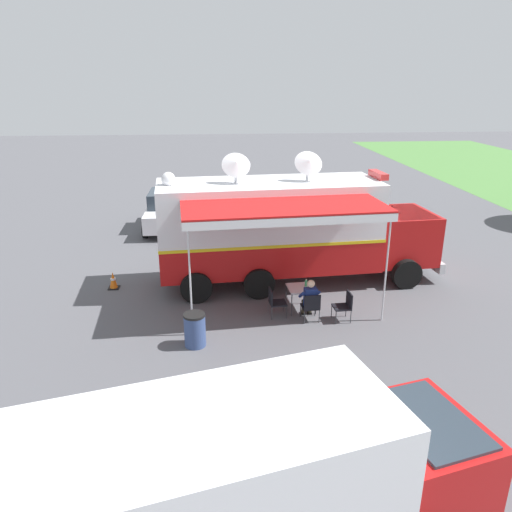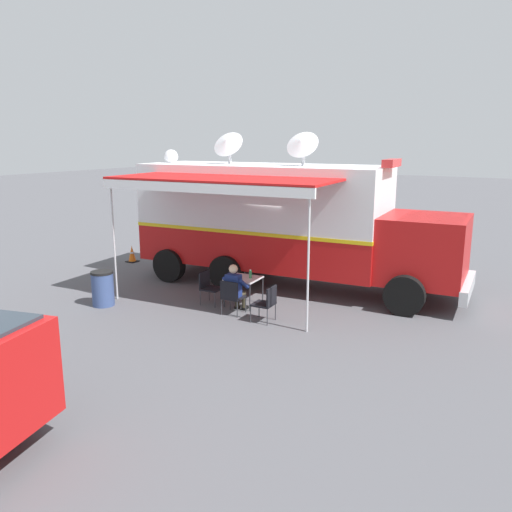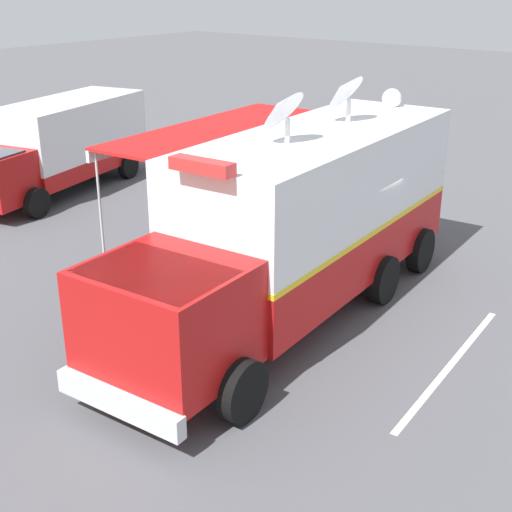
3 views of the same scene
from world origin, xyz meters
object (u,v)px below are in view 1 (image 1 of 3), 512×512
Objects in this scene: folding_chair_at_table at (311,305)px; trash_bin at (195,330)px; folding_table at (301,289)px; water_bottle at (306,283)px; folding_chair_beside_table at (275,300)px; support_truck at (238,496)px; car_behind_truck at (168,210)px; folding_chair_spare_by_truck at (345,304)px; seated_responder at (310,298)px; traffic_cone at (113,280)px; command_truck at (291,227)px.

folding_chair_at_table is 0.96× the size of trash_bin.
water_bottle is (-0.08, 0.16, 0.16)m from folding_table.
folding_chair_beside_table is 8.08m from support_truck.
trash_bin reaches higher than folding_table.
folding_chair_at_table is 11.03m from car_behind_truck.
folding_chair_spare_by_truck is (0.43, 1.99, 0.00)m from folding_chair_beside_table.
trash_bin reaches higher than folding_chair_spare_by_truck.
folding_chair_spare_by_truck reaches higher than folding_table.
water_bottle is 1.36m from folding_chair_spare_by_truck.
folding_chair_beside_table and folding_chair_spare_by_truck have the same top height.
seated_responder is 0.18× the size of support_truck.
water_bottle is at bearing 28.32° from car_behind_truck.
seated_responder reaches higher than folding_chair_at_table.
folding_table is 1.48× the size of traffic_cone.
seated_responder is (2.88, 0.13, -1.30)m from command_truck.
traffic_cone is 0.08× the size of support_truck.
support_truck is at bearing -15.73° from folding_table.
support_truck reaches higher than folding_chair_spare_by_truck.
folding_chair_beside_table is at bearing 123.37° from trash_bin.
seated_responder is 8.08m from support_truck.
command_truck is 2.60m from folding_table.
command_truck reaches higher than seated_responder.
traffic_cone is (-2.95, -6.12, -0.23)m from folding_chair_at_table.
folding_chair_at_table and folding_chair_beside_table have the same top height.
water_bottle is 8.73m from support_truck.
command_truck is at bearing 179.77° from folding_table.
car_behind_truck reaches higher than water_bottle.
traffic_cone is at bearing -114.34° from seated_responder.
folding_chair_at_table is 1.00× the size of folding_chair_beside_table.
water_bottle reaches higher than folding_table.
trash_bin is at bearing -71.92° from folding_chair_at_table.
trash_bin is at bearing 8.17° from car_behind_truck.
car_behind_truck is (-17.36, -2.37, -0.51)m from support_truck.
folding_chair_beside_table is 0.21× the size of car_behind_truck.
car_behind_truck is at bearing -172.22° from support_truck.
folding_chair_beside_table is 1.03m from seated_responder.
trash_bin is (4.14, -3.13, -1.49)m from command_truck.
trash_bin reaches higher than folding_chair_at_table.
command_truck reaches higher than trash_bin.
seated_responder is (0.24, 0.99, 0.14)m from folding_chair_beside_table.
water_bottle is 0.39× the size of traffic_cone.
folding_table is 0.83m from folding_chair_at_table.
water_bottle is at bearing 120.75° from trash_bin.
folding_table is at bearing -169.22° from folding_chair_at_table.
traffic_cone is at bearing -115.74° from folding_chair_at_table.
folding_table is at bearing 113.57° from folding_chair_beside_table.
support_truck is 1.68× the size of car_behind_truck.
command_truck is at bearing -177.43° from seated_responder.
seated_responder reaches higher than folding_chair_beside_table.
folding_table is 0.20× the size of car_behind_truck.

